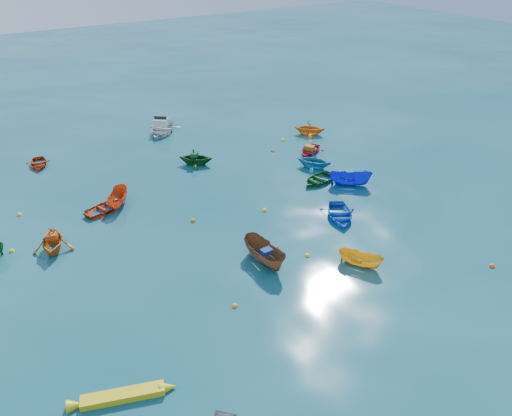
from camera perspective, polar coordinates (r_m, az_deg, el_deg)
ground at (r=29.51m, az=5.17°, el=-4.77°), size 160.00×160.00×0.00m
sampan_brown_mid at (r=28.39m, az=1.02°, el=-6.21°), size 1.40×3.52×1.35m
dinghy_blue_se at (r=32.94m, az=9.50°, el=-1.09°), size 3.70×4.02×0.68m
dinghy_orange_w at (r=31.72m, az=-22.05°, el=-4.41°), size 3.17×3.42×1.48m
sampan_yellow_mid at (r=28.74m, az=11.76°, el=-6.43°), size 2.16×2.67×0.99m
dinghy_green_e at (r=37.28m, az=7.14°, el=2.97°), size 3.43×2.80×0.62m
dinghy_cyan_se at (r=39.48m, az=6.60°, el=4.59°), size 3.48×3.57×1.43m
dinghy_red_nw at (r=34.76m, az=-16.84°, el=-0.28°), size 3.35×2.85×0.59m
sampan_orange_n at (r=35.26m, az=-15.36°, el=0.40°), size 2.42×3.02×1.11m
dinghy_green_n at (r=40.06m, az=-6.85°, el=4.97°), size 3.48×3.41×1.39m
dinghy_red_ne at (r=42.21m, az=6.16°, el=6.34°), size 3.29×3.02×0.56m
sampan_blue_far at (r=37.19m, az=10.64°, el=2.59°), size 3.17×2.80×1.20m
dinghy_red_far at (r=43.13m, az=-23.57°, el=4.45°), size 2.31×2.93×0.55m
dinghy_orange_far at (r=46.04m, az=6.12°, el=8.38°), size 3.54×3.52×1.41m
kayak_yellow at (r=22.22m, az=-14.91°, el=-20.24°), size 4.00×1.81×0.41m
motorboat_white at (r=46.99m, az=-10.71°, el=8.48°), size 4.88×5.03×1.45m
tarp_blue_a at (r=27.81m, az=1.21°, el=-4.99°), size 0.61×0.47×0.29m
tarp_orange_a at (r=31.30m, az=-22.34°, el=-3.00°), size 0.77×0.67×0.31m
tarp_green_b at (r=39.73m, az=-7.07°, el=6.10°), size 0.84×0.87×0.34m
tarp_orange_b at (r=41.95m, az=6.14°, el=6.87°), size 0.87×0.94×0.36m
buoy_or_a at (r=25.47m, az=-2.42°, el=-11.16°), size 0.31×0.31×0.31m
buoy_ye_a at (r=29.02m, az=5.89°, el=-5.47°), size 0.31×0.31×0.31m
buoy_or_b at (r=30.98m, az=25.34°, el=-6.08°), size 0.34×0.34×0.34m
buoy_ye_b at (r=32.56m, az=-26.12°, el=-4.47°), size 0.30×0.30×0.30m
buoy_or_c at (r=32.36m, az=-7.19°, el=-1.50°), size 0.36×0.36×0.36m
buoy_ye_c at (r=33.26m, az=0.97°, el=-0.31°), size 0.36×0.36×0.36m
buoy_or_d at (r=42.70m, az=6.84°, el=6.58°), size 0.39×0.39×0.39m
buoy_ye_d at (r=36.28m, az=-25.42°, el=-0.73°), size 0.33×0.33×0.33m
buoy_or_e at (r=42.19m, az=1.90°, el=6.49°), size 0.31×0.31×0.31m
buoy_ye_e at (r=44.45m, az=3.12°, el=7.71°), size 0.38×0.38×0.38m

